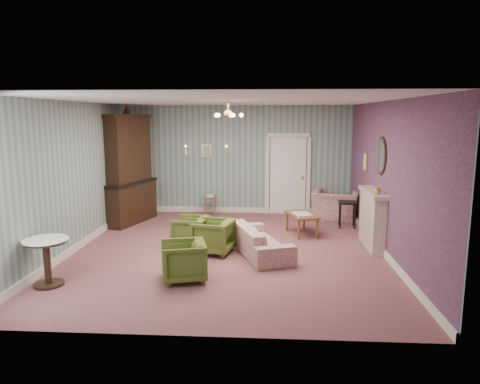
# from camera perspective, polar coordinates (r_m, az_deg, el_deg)

# --- Properties ---
(floor) EXTENTS (7.00, 7.00, 0.00)m
(floor) POSITION_cam_1_polar(r_m,az_deg,el_deg) (8.85, -1.47, -7.46)
(floor) COLOR #854D51
(floor) RESTS_ON ground
(ceiling) EXTENTS (7.00, 7.00, 0.00)m
(ceiling) POSITION_cam_1_polar(r_m,az_deg,el_deg) (8.46, -1.55, 11.65)
(ceiling) COLOR white
(ceiling) RESTS_ON ground
(wall_back) EXTENTS (6.00, 0.00, 6.00)m
(wall_back) POSITION_cam_1_polar(r_m,az_deg,el_deg) (12.00, -0.04, 4.15)
(wall_back) COLOR slate
(wall_back) RESTS_ON ground
(wall_front) EXTENTS (6.00, 0.00, 6.00)m
(wall_front) POSITION_cam_1_polar(r_m,az_deg,el_deg) (5.11, -4.95, -3.47)
(wall_front) COLOR slate
(wall_front) RESTS_ON ground
(wall_left) EXTENTS (0.00, 7.00, 7.00)m
(wall_left) POSITION_cam_1_polar(r_m,az_deg,el_deg) (9.29, -20.28, 1.92)
(wall_left) COLOR slate
(wall_left) RESTS_ON ground
(wall_right) EXTENTS (0.00, 7.00, 7.00)m
(wall_right) POSITION_cam_1_polar(r_m,az_deg,el_deg) (8.80, 18.36, 1.62)
(wall_right) COLOR slate
(wall_right) RESTS_ON ground
(wall_right_floral) EXTENTS (0.00, 7.00, 7.00)m
(wall_right_floral) POSITION_cam_1_polar(r_m,az_deg,el_deg) (8.79, 18.27, 1.62)
(wall_right_floral) COLOR #AA5573
(wall_right_floral) RESTS_ON ground
(door) EXTENTS (1.12, 0.12, 2.16)m
(door) POSITION_cam_1_polar(r_m,az_deg,el_deg) (11.99, 6.17, 2.31)
(door) COLOR white
(door) RESTS_ON floor
(olive_chair_a) EXTENTS (0.79, 0.82, 0.70)m
(olive_chair_a) POSITION_cam_1_polar(r_m,az_deg,el_deg) (7.25, -7.30, -8.54)
(olive_chair_a) COLOR #516122
(olive_chair_a) RESTS_ON floor
(olive_chair_b) EXTENTS (0.79, 0.82, 0.72)m
(olive_chair_b) POSITION_cam_1_polar(r_m,az_deg,el_deg) (8.59, -3.49, -5.51)
(olive_chair_b) COLOR #516122
(olive_chair_b) RESTS_ON floor
(olive_chair_c) EXTENTS (0.69, 0.73, 0.67)m
(olive_chair_c) POSITION_cam_1_polar(r_m,az_deg,el_deg) (9.10, -6.41, -4.84)
(olive_chair_c) COLOR #516122
(olive_chair_c) RESTS_ON floor
(sofa_chintz) EXTENTS (1.17, 1.98, 0.74)m
(sofa_chintz) POSITION_cam_1_polar(r_m,az_deg,el_deg) (8.52, 2.56, -5.55)
(sofa_chintz) COLOR #963C47
(sofa_chintz) RESTS_ON floor
(wingback_chair) EXTENTS (1.27, 0.98, 0.99)m
(wingback_chair) POSITION_cam_1_polar(r_m,az_deg,el_deg) (11.62, 12.20, -1.02)
(wingback_chair) COLOR #963C47
(wingback_chair) RESTS_ON floor
(dresser) EXTENTS (1.04, 1.79, 2.82)m
(dresser) POSITION_cam_1_polar(r_m,az_deg,el_deg) (11.20, -14.15, 3.26)
(dresser) COLOR black
(dresser) RESTS_ON floor
(fireplace) EXTENTS (0.30, 1.40, 1.16)m
(fireplace) POSITION_cam_1_polar(r_m,az_deg,el_deg) (9.30, 16.62, -3.33)
(fireplace) COLOR beige
(fireplace) RESTS_ON floor
(mantel_vase) EXTENTS (0.15, 0.15, 0.15)m
(mantel_vase) POSITION_cam_1_polar(r_m,az_deg,el_deg) (8.79, 17.28, 0.24)
(mantel_vase) COLOR gold
(mantel_vase) RESTS_ON fireplace
(oval_mirror) EXTENTS (0.04, 0.76, 0.84)m
(oval_mirror) POSITION_cam_1_polar(r_m,az_deg,el_deg) (9.13, 17.62, 4.46)
(oval_mirror) COLOR white
(oval_mirror) RESTS_ON wall_right
(framed_print) EXTENTS (0.04, 0.34, 0.42)m
(framed_print) POSITION_cam_1_polar(r_m,az_deg,el_deg) (10.46, 15.83, 3.79)
(framed_print) COLOR gold
(framed_print) RESTS_ON wall_right
(coffee_table) EXTENTS (0.76, 1.05, 0.48)m
(coffee_table) POSITION_cam_1_polar(r_m,az_deg,el_deg) (10.00, 7.93, -4.11)
(coffee_table) COLOR brown
(coffee_table) RESTS_ON floor
(side_table_black) EXTENTS (0.46, 0.46, 0.63)m
(side_table_black) POSITION_cam_1_polar(r_m,az_deg,el_deg) (10.84, 13.59, -2.82)
(side_table_black) COLOR black
(side_table_black) RESTS_ON floor
(pedestal_table) EXTENTS (0.73, 0.73, 0.75)m
(pedestal_table) POSITION_cam_1_polar(r_m,az_deg,el_deg) (7.58, -23.53, -8.28)
(pedestal_table) COLOR black
(pedestal_table) RESTS_ON floor
(nesting_table) EXTENTS (0.40, 0.48, 0.58)m
(nesting_table) POSITION_cam_1_polar(r_m,az_deg,el_deg) (11.75, -3.89, -1.73)
(nesting_table) COLOR brown
(nesting_table) RESTS_ON floor
(gilt_mirror_back) EXTENTS (0.28, 0.06, 0.36)m
(gilt_mirror_back) POSITION_cam_1_polar(r_m,az_deg,el_deg) (12.03, -4.35, 5.33)
(gilt_mirror_back) COLOR gold
(gilt_mirror_back) RESTS_ON wall_back
(sconce_left) EXTENTS (0.16, 0.12, 0.30)m
(sconce_left) POSITION_cam_1_polar(r_m,az_deg,el_deg) (12.10, -6.96, 5.31)
(sconce_left) COLOR gold
(sconce_left) RESTS_ON wall_back
(sconce_right) EXTENTS (0.16, 0.12, 0.30)m
(sconce_right) POSITION_cam_1_polar(r_m,az_deg,el_deg) (11.95, -1.74, 5.32)
(sconce_right) COLOR gold
(sconce_right) RESTS_ON wall_back
(chandelier) EXTENTS (0.56, 0.56, 0.36)m
(chandelier) POSITION_cam_1_polar(r_m,az_deg,el_deg) (8.46, -1.54, 9.82)
(chandelier) COLOR gold
(chandelier) RESTS_ON ceiling
(burgundy_cushion) EXTENTS (0.41, 0.28, 0.39)m
(burgundy_cushion) POSITION_cam_1_polar(r_m,az_deg,el_deg) (11.47, 12.06, -1.23)
(burgundy_cushion) COLOR maroon
(burgundy_cushion) RESTS_ON wingback_chair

